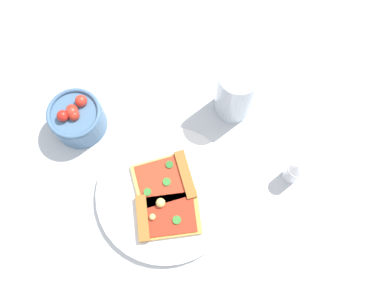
{
  "coord_description": "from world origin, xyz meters",
  "views": [
    {
      "loc": [
        -0.15,
        -0.05,
        0.77
      ],
      "look_at": [
        0.1,
        -0.1,
        0.03
      ],
      "focal_mm": 37.46,
      "sensor_mm": 36.0,
      "label": 1
    }
  ],
  "objects_px": {
    "plate": "(166,193)",
    "pizza_slice_far": "(164,215)",
    "pizza_slice_near": "(168,180)",
    "pepper_shaker": "(293,170)",
    "salad_bowl": "(77,118)",
    "soda_glass": "(235,94)"
  },
  "relations": [
    {
      "from": "plate",
      "to": "pizza_slice_far",
      "type": "distance_m",
      "value": 0.05
    },
    {
      "from": "plate",
      "to": "pizza_slice_near",
      "type": "height_order",
      "value": "pizza_slice_near"
    },
    {
      "from": "pizza_slice_far",
      "to": "pizza_slice_near",
      "type": "bearing_deg",
      "value": -19.18
    },
    {
      "from": "pizza_slice_near",
      "to": "pizza_slice_far",
      "type": "relative_size",
      "value": 0.92
    },
    {
      "from": "pepper_shaker",
      "to": "salad_bowl",
      "type": "bearing_deg",
      "value": 62.82
    },
    {
      "from": "plate",
      "to": "soda_glass",
      "type": "distance_m",
      "value": 0.24
    },
    {
      "from": "pizza_slice_near",
      "to": "pepper_shaker",
      "type": "xyz_separation_m",
      "value": [
        -0.04,
        -0.24,
        0.01
      ]
    },
    {
      "from": "pizza_slice_far",
      "to": "pepper_shaker",
      "type": "bearing_deg",
      "value": -84.24
    },
    {
      "from": "pizza_slice_far",
      "to": "salad_bowl",
      "type": "relative_size",
      "value": 1.17
    },
    {
      "from": "pizza_slice_near",
      "to": "pizza_slice_far",
      "type": "distance_m",
      "value": 0.07
    },
    {
      "from": "pizza_slice_near",
      "to": "soda_glass",
      "type": "height_order",
      "value": "soda_glass"
    },
    {
      "from": "plate",
      "to": "soda_glass",
      "type": "xyz_separation_m",
      "value": [
        0.15,
        -0.17,
        0.06
      ]
    },
    {
      "from": "soda_glass",
      "to": "pepper_shaker",
      "type": "distance_m",
      "value": 0.19
    },
    {
      "from": "pizza_slice_near",
      "to": "salad_bowl",
      "type": "xyz_separation_m",
      "value": [
        0.16,
        0.15,
        0.02
      ]
    },
    {
      "from": "soda_glass",
      "to": "pizza_slice_far",
      "type": "bearing_deg",
      "value": 135.97
    },
    {
      "from": "plate",
      "to": "pepper_shaker",
      "type": "relative_size",
      "value": 4.13
    },
    {
      "from": "pizza_slice_far",
      "to": "salad_bowl",
      "type": "height_order",
      "value": "salad_bowl"
    },
    {
      "from": "salad_bowl",
      "to": "pepper_shaker",
      "type": "distance_m",
      "value": 0.44
    },
    {
      "from": "salad_bowl",
      "to": "pepper_shaker",
      "type": "relative_size",
      "value": 1.62
    },
    {
      "from": "pepper_shaker",
      "to": "pizza_slice_far",
      "type": "bearing_deg",
      "value": 95.76
    },
    {
      "from": "pizza_slice_near",
      "to": "salad_bowl",
      "type": "height_order",
      "value": "salad_bowl"
    },
    {
      "from": "salad_bowl",
      "to": "soda_glass",
      "type": "distance_m",
      "value": 0.32
    }
  ]
}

